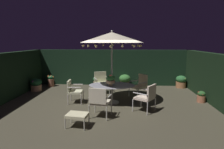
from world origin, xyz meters
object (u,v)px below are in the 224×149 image
Objects in this scene: patio_chair_east at (147,96)px; potted_plant_back_center at (181,81)px; patio_chair_north at (73,90)px; patio_chair_southeast at (140,84)px; patio_chair_south at (101,81)px; centerpiece_planter at (111,79)px; potted_plant_left_far at (51,81)px; potted_plant_left_near at (201,97)px; potted_plant_right_far at (36,84)px; patio_chair_northeast at (99,100)px; patio_dining_table at (112,88)px; potted_plant_back_left at (96,81)px; patio_umbrella at (112,38)px; ottoman_footrest at (77,115)px; potted_plant_front_corner at (125,80)px.

patio_chair_east reaches higher than potted_plant_back_center.
patio_chair_southeast is (2.76, 1.09, 0.01)m from patio_chair_north.
potted_plant_back_center is at bearing 17.54° from patio_chair_south.
patio_chair_east is 4.28m from potted_plant_back_center.
centerpiece_planter is 4.50m from potted_plant_left_far.
potted_plant_left_near is at bearing -16.16° from patio_chair_southeast.
patio_chair_northeast is at bearing -41.15° from potted_plant_right_far.
patio_chair_east is at bearing -28.25° from centerpiece_planter.
potted_plant_left_near is at bearing 24.90° from patio_chair_northeast.
patio_chair_south reaches higher than patio_dining_table.
patio_dining_table is 2.89× the size of potted_plant_right_far.
patio_umbrella is at bearing -69.75° from potted_plant_back_left.
patio_chair_south is 1.48m from potted_plant_back_left.
patio_chair_south is at bearing 112.74° from patio_dining_table.
patio_chair_south is at bearing 129.24° from patio_chair_east.
patio_chair_southeast is 0.97× the size of patio_chair_south.
potted_plant_left_near is (3.67, 0.46, -0.76)m from centerpiece_planter.
potted_plant_right_far reaches higher than potted_plant_left_near.
potted_plant_left_near is at bearing -15.06° from patio_chair_south.
patio_chair_southeast is at bearing 59.14° from patio_chair_northeast.
potted_plant_back_center is at bearing 29.15° from patio_chair_north.
patio_dining_table is 2.40m from ottoman_footrest.
patio_umbrella is at bearing 68.76° from ottoman_footrest.
patio_dining_table is at bearing 68.76° from ottoman_footrest.
potted_plant_right_far is (-3.92, 1.63, -2.27)m from patio_umbrella.
patio_chair_south is at bearing 112.75° from patio_umbrella.
patio_chair_south is 1.53× the size of potted_plant_front_corner.
potted_plant_left_near is 0.70× the size of potted_plant_front_corner.
ottoman_footrest is 5.16m from potted_plant_left_near.
patio_chair_south is 1.56× the size of ottoman_footrest.
patio_umbrella is 4.42× the size of potted_plant_back_center.
centerpiece_planter is at bearing -71.43° from potted_plant_back_left.
centerpiece_planter is 1.56m from patio_chair_east.
patio_umbrella is at bearing -142.23° from potted_plant_back_center.
centerpiece_planter is 0.44× the size of patio_chair_southeast.
patio_dining_table is at bearing -175.33° from potted_plant_left_near.
centerpiece_planter is at bearing -2.80° from patio_chair_north.
ottoman_footrest is at bearing -88.01° from potted_plant_back_left.
patio_chair_north is 1.52× the size of potted_plant_left_far.
patio_dining_table is at bearing -100.73° from potted_plant_front_corner.
potted_plant_left_near is at bearing -17.72° from potted_plant_left_far.
patio_chair_north is 3.60m from potted_plant_front_corner.
patio_umbrella is 2.58m from patio_chair_southeast.
patio_chair_northeast reaches higher than potted_plant_back_center.
potted_plant_front_corner is at bearing 79.17° from centerpiece_planter.
potted_plant_left_far is at bearing 67.52° from potted_plant_right_far.
potted_plant_front_corner is at bearing 0.88° from potted_plant_back_left.
ottoman_footrest is at bearing -128.96° from patio_chair_northeast.
patio_dining_table is at bearing -142.22° from potted_plant_back_center.
potted_plant_left_near is 2.46m from potted_plant_back_center.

